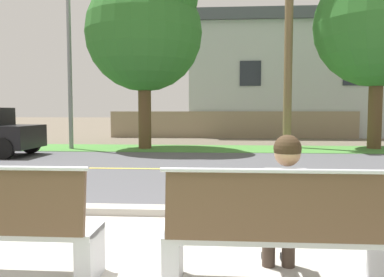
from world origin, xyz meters
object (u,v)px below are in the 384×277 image
object	(u,v)px
bench_right	(279,234)
streetlamp	(71,43)
shade_tree_far_left	(147,24)
seated_person_grey	(285,202)
shade_tree_left	(383,14)

from	to	relation	value
bench_right	streetlamp	size ratio (longest dim) A/B	0.27
streetlamp	shade_tree_far_left	distance (m)	2.97
bench_right	streetlamp	bearing A→B (deg)	118.12
bench_right	shade_tree_far_left	world-z (taller)	shade_tree_far_left
bench_right	shade_tree_far_left	size ratio (longest dim) A/B	0.26
seated_person_grey	shade_tree_far_left	xyz separation A→B (m)	(-3.22, 11.13, 3.96)
streetlamp	shade_tree_far_left	world-z (taller)	shade_tree_far_left
seated_person_grey	shade_tree_left	xyz separation A→B (m)	(5.45, 11.65, 4.31)
streetlamp	shade_tree_left	world-z (taller)	shade_tree_left
seated_person_grey	shade_tree_left	bearing A→B (deg)	64.94
bench_right	seated_person_grey	size ratio (longest dim) A/B	1.49
bench_right	shade_tree_left	bearing A→B (deg)	64.97
streetlamp	shade_tree_left	xyz separation A→B (m)	(11.56, 0.51, 1.00)
shade_tree_far_left	shade_tree_left	xyz separation A→B (m)	(8.66, 0.52, 0.35)
seated_person_grey	shade_tree_left	distance (m)	13.56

